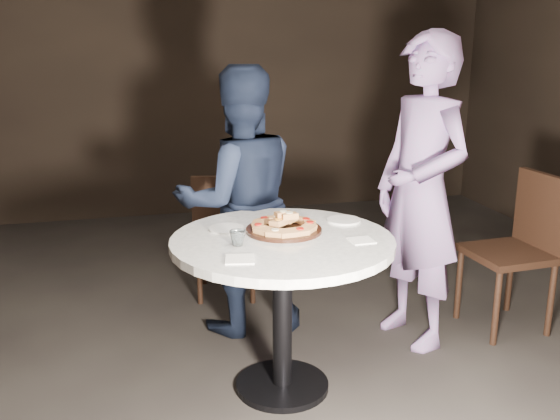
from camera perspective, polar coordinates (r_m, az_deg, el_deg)
name	(u,v)px	position (r m, az deg, el deg)	size (l,w,h in m)	color
floor	(293,378)	(3.52, 1.21, -15.15)	(7.00, 7.00, 0.00)	black
table	(282,267)	(3.14, 0.22, -5.26)	(1.44, 1.44, 0.84)	black
serving_board	(284,230)	(3.19, 0.35, -1.83)	(0.39, 0.39, 0.02)	black
focaccia_pile	(284,223)	(3.18, 0.34, -1.23)	(0.35, 0.34, 0.09)	#B87D47
plate_left	(227,229)	(3.23, -4.91, -1.70)	(0.18, 0.18, 0.01)	white
plate_right	(344,220)	(3.39, 5.86, -0.93)	(0.18, 0.18, 0.01)	white
water_glass	(238,238)	(2.98, -3.89, -2.57)	(0.08, 0.08, 0.07)	silver
napkin_near	(240,259)	(2.80, -3.69, -4.51)	(0.13, 0.13, 0.01)	white
napkin_far	(362,240)	(3.07, 7.47, -2.77)	(0.11, 0.11, 0.01)	white
chair_far	(226,227)	(4.33, -5.01, -1.58)	(0.51, 0.52, 0.92)	black
chair_right	(522,241)	(4.19, 21.29, -2.63)	(0.51, 0.49, 0.99)	black
diner_navy	(239,202)	(3.82, -3.74, 0.73)	(0.80, 0.62, 1.65)	#141C31
diner_teal	(421,193)	(3.72, 12.78, 1.54)	(0.67, 0.44, 1.85)	slate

